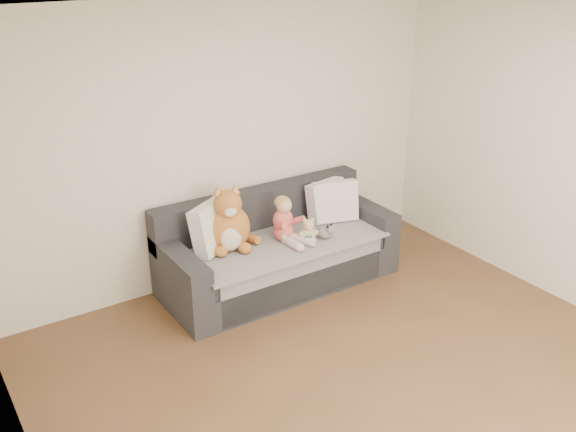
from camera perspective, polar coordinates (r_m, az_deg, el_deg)
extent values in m
plane|color=brown|center=(4.71, 10.35, -16.86)|extent=(5.00, 5.00, 0.00)
plane|color=white|center=(3.64, 13.40, 16.21)|extent=(5.00, 5.00, 0.00)
plane|color=beige|center=(5.90, -5.48, 6.40)|extent=(4.50, 0.00, 4.50)
plane|color=beige|center=(3.06, -21.01, -12.59)|extent=(0.00, 5.00, 5.00)
cube|color=#242529|center=(6.08, -0.78, -4.72)|extent=(2.20, 0.90, 0.30)
cube|color=#242529|center=(5.95, -0.63, -2.93)|extent=(1.90, 0.80, 0.15)
cube|color=#242529|center=(6.13, -2.56, 0.70)|extent=(2.20, 0.20, 0.40)
cube|color=#242529|center=(5.53, -9.59, -4.60)|extent=(0.20, 0.90, 0.30)
cube|color=#242529|center=(6.48, 6.68, -0.06)|extent=(0.20, 0.90, 0.30)
cube|color=#99999B|center=(5.90, -0.53, -2.24)|extent=(1.85, 0.88, 0.02)
cube|color=#99999B|center=(5.72, 1.60, -5.80)|extent=(1.70, 0.02, 0.41)
cube|color=silver|center=(5.68, -6.73, -0.96)|extent=(0.52, 0.42, 0.45)
cube|color=silver|center=(6.29, 3.41, 1.41)|extent=(0.44, 0.26, 0.40)
cube|color=silver|center=(6.25, 4.22, 1.33)|extent=(0.47, 0.31, 0.41)
ellipsoid|color=#D34A54|center=(5.88, -0.39, -1.37)|extent=(0.20, 0.17, 0.17)
ellipsoid|color=#D34A54|center=(5.84, -0.46, -0.31)|extent=(0.19, 0.16, 0.21)
ellipsoid|color=#DBAA8C|center=(5.77, -0.37, 0.96)|extent=(0.14, 0.14, 0.14)
ellipsoid|color=tan|center=(5.78, -0.50, 1.23)|extent=(0.15, 0.15, 0.12)
cylinder|color=#D34A54|center=(5.74, -0.69, -0.95)|extent=(0.08, 0.20, 0.13)
cylinder|color=#D34A54|center=(5.87, 0.67, -0.41)|extent=(0.14, 0.20, 0.13)
ellipsoid|color=#DBAA8C|center=(5.70, -0.36, -1.88)|extent=(0.05, 0.05, 0.05)
ellipsoid|color=#DBAA8C|center=(5.86, 1.40, -1.15)|extent=(0.05, 0.05, 0.05)
cylinder|color=#E5B2C6|center=(5.75, 0.39, -2.45)|extent=(0.09, 0.26, 0.09)
cylinder|color=#E5B2C6|center=(5.82, 1.20, -2.10)|extent=(0.15, 0.26, 0.09)
ellipsoid|color=#DBAA8C|center=(5.67, 1.17, -2.93)|extent=(0.06, 0.08, 0.04)
ellipsoid|color=#DBAA8C|center=(5.76, 2.18, -2.49)|extent=(0.06, 0.08, 0.04)
ellipsoid|color=#A64F25|center=(5.71, -5.36, -1.09)|extent=(0.41, 0.35, 0.43)
ellipsoid|color=beige|center=(5.60, -5.02, -1.96)|extent=(0.21, 0.09, 0.24)
ellipsoid|color=#A64F25|center=(5.59, -5.38, 1.08)|extent=(0.25, 0.25, 0.25)
ellipsoid|color=beige|center=(5.50, -5.11, 0.37)|extent=(0.12, 0.08, 0.09)
cone|color=#A64F25|center=(5.57, -6.28, 2.28)|extent=(0.12, 0.12, 0.09)
cone|color=pink|center=(5.55, -6.24, 2.17)|extent=(0.07, 0.07, 0.05)
cone|color=#A64F25|center=(5.60, -4.77, 2.45)|extent=(0.12, 0.12, 0.09)
cone|color=pink|center=(5.58, -4.73, 2.35)|extent=(0.07, 0.07, 0.05)
ellipsoid|color=#A64F25|center=(5.61, -6.00, -3.13)|extent=(0.12, 0.14, 0.09)
ellipsoid|color=#A64F25|center=(5.65, -3.88, -2.84)|extent=(0.12, 0.14, 0.09)
cylinder|color=#A64F25|center=(5.86, -3.59, -1.89)|extent=(0.14, 0.28, 0.10)
ellipsoid|color=#CBAC8D|center=(5.84, 1.80, -1.66)|extent=(0.15, 0.13, 0.15)
ellipsoid|color=#CBAC8D|center=(5.79, 1.84, -0.81)|extent=(0.10, 0.10, 0.10)
ellipsoid|color=#CBAC8D|center=(5.78, 1.48, -0.41)|extent=(0.04, 0.04, 0.04)
ellipsoid|color=#CBAC8D|center=(5.79, 2.16, -0.34)|extent=(0.04, 0.04, 0.04)
ellipsoid|color=beige|center=(5.76, 1.95, -1.08)|extent=(0.04, 0.04, 0.04)
ellipsoid|color=#CBAC8D|center=(5.80, 1.22, -1.60)|extent=(0.05, 0.05, 0.05)
ellipsoid|color=#CBAC8D|center=(5.84, 2.49, -1.46)|extent=(0.05, 0.05, 0.05)
ellipsoid|color=#CBAC8D|center=(5.81, 1.54, -2.28)|extent=(0.06, 0.06, 0.06)
ellipsoid|color=#CBAC8D|center=(5.83, 2.30, -2.19)|extent=(0.06, 0.06, 0.06)
ellipsoid|color=white|center=(5.93, 3.19, -1.45)|extent=(0.13, 0.16, 0.11)
ellipsoid|color=white|center=(5.86, 3.78, -1.22)|extent=(0.08, 0.08, 0.08)
ellipsoid|color=black|center=(5.84, 3.54, -0.95)|extent=(0.03, 0.03, 0.03)
ellipsoid|color=black|center=(5.87, 3.84, -0.79)|extent=(0.03, 0.03, 0.03)
cylinder|color=#3E338C|center=(5.81, 1.83, -2.09)|extent=(0.07, 0.07, 0.08)
cone|color=#43B05B|center=(5.78, 1.84, -1.62)|extent=(0.07, 0.07, 0.03)
cylinder|color=#43B05B|center=(5.78, 1.53, -2.17)|extent=(0.02, 0.02, 0.06)
cylinder|color=#43B05B|center=(5.83, 2.13, -1.92)|extent=(0.02, 0.02, 0.06)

